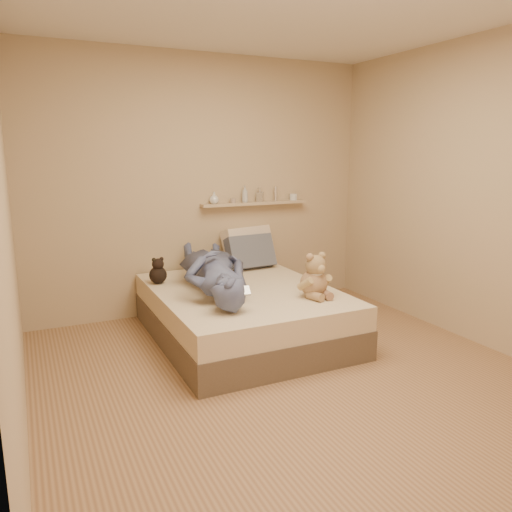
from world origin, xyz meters
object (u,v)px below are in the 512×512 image
game_console (238,291)px  teddy_bear (315,279)px  dark_plush (158,272)px  pillow_grey (250,252)px  pillow_cream (249,247)px  person (213,269)px  wall_shelf (255,203)px  bed (243,313)px

game_console → teddy_bear: (0.75, 0.10, -0.01)m
dark_plush → pillow_grey: bearing=10.9°
pillow_cream → person: pillow_cream is taller
dark_plush → person: (0.38, -0.42, 0.08)m
person → wall_shelf: bearing=-122.5°
teddy_bear → dark_plush: bearing=137.4°
teddy_bear → dark_plush: teddy_bear is taller
game_console → wall_shelf: wall_shelf is taller
wall_shelf → pillow_cream: bearing=-144.4°
bed → pillow_cream: 1.03m
teddy_bear → person: teddy_bear is taller
teddy_bear → wall_shelf: bearing=85.6°
person → bed: bearing=174.5°
person → game_console: bearing=96.4°
dark_plush → pillow_cream: 1.13m
teddy_bear → person: 0.89m
pillow_cream → person: bearing=-132.3°
pillow_cream → pillow_grey: (-0.04, -0.14, -0.03)m
dark_plush → person: bearing=-47.5°
game_console → wall_shelf: bearing=60.5°
pillow_grey → wall_shelf: wall_shelf is taller
pillow_grey → game_console: bearing=-118.5°
teddy_bear → person: (-0.69, 0.57, 0.03)m
dark_plush → bed: bearing=-38.0°
teddy_bear → person: bearing=140.5°
bed → pillow_cream: (0.44, 0.83, 0.43)m
dark_plush → pillow_grey: (1.03, 0.20, 0.06)m
pillow_cream → pillow_grey: size_ratio=1.10×
bed → teddy_bear: 0.77m
pillow_grey → wall_shelf: 0.55m
person → wall_shelf: size_ratio=1.29×
game_console → teddy_bear: bearing=7.8°
dark_plush → wall_shelf: (1.18, 0.42, 0.54)m
bed → game_console: (-0.30, -0.60, 0.39)m
wall_shelf → teddy_bear: bearing=-94.4°
wall_shelf → dark_plush: bearing=-160.6°
bed → wall_shelf: bearing=58.8°
bed → dark_plush: 0.87m
teddy_bear → pillow_grey: bearing=92.3°
pillow_cream → person: 1.02m
pillow_grey → person: (-0.64, -0.62, 0.01)m
game_console → person: person is taller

